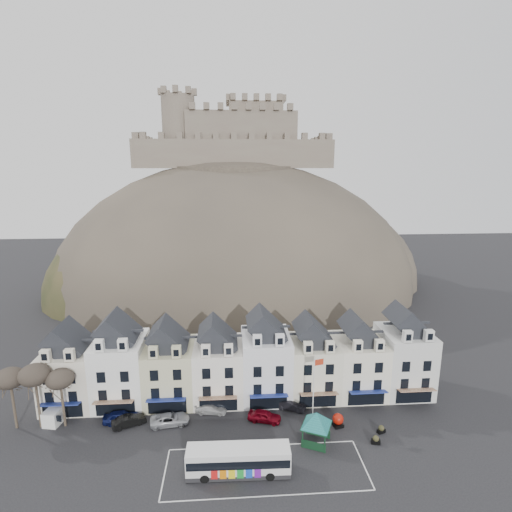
{
  "coord_description": "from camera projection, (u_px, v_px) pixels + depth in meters",
  "views": [
    {
      "loc": [
        -1.67,
        -36.28,
        32.66
      ],
      "look_at": [
        2.54,
        24.0,
        18.93
      ],
      "focal_mm": 28.0,
      "sensor_mm": 36.0,
      "label": 1
    }
  ],
  "objects": [
    {
      "name": "car_black",
      "position": [
        129.0,
        421.0,
        51.13
      ],
      "size": [
        4.47,
        3.11,
        1.4
      ],
      "primitive_type": "imported",
      "rotation": [
        0.0,
        0.0,
        2.0
      ],
      "color": "black",
      "rests_on": "ground"
    },
    {
      "name": "townhouse_terrace",
      "position": [
        243.0,
        362.0,
        57.01
      ],
      "size": [
        54.4,
        9.35,
        11.8
      ],
      "color": "silver",
      "rests_on": "ground"
    },
    {
      "name": "bus",
      "position": [
        238.0,
        459.0,
        43.01
      ],
      "size": [
        11.22,
        2.87,
        3.15
      ],
      "rotation": [
        0.0,
        0.0,
        -0.02
      ],
      "color": "#262628",
      "rests_on": "ground"
    },
    {
      "name": "tree_left_near",
      "position": [
        60.0,
        379.0,
        49.83
      ],
      "size": [
        3.43,
        3.43,
        7.84
      ],
      "color": "#3C3326",
      "rests_on": "ground"
    },
    {
      "name": "castle",
      "position": [
        235.0,
        137.0,
        107.64
      ],
      "size": [
        50.2,
        22.2,
        22.0
      ],
      "color": "#695A50",
      "rests_on": "ground"
    },
    {
      "name": "car_silver",
      "position": [
        170.0,
        419.0,
        51.44
      ],
      "size": [
        5.18,
        2.94,
        1.39
      ],
      "primitive_type": "imported",
      "rotation": [
        0.0,
        0.0,
        1.71
      ],
      "color": "#A5A7AC",
      "rests_on": "ground"
    },
    {
      "name": "car_white",
      "position": [
        211.0,
        408.0,
        53.87
      ],
      "size": [
        4.42,
        2.29,
        1.22
      ],
      "primitive_type": "imported",
      "rotation": [
        0.0,
        0.0,
        1.43
      ],
      "color": "#BDBDBD",
      "rests_on": "ground"
    },
    {
      "name": "car_maroon",
      "position": [
        264.0,
        416.0,
        52.04
      ],
      "size": [
        4.66,
        2.93,
        1.48
      ],
      "primitive_type": "imported",
      "rotation": [
        0.0,
        0.0,
        1.28
      ],
      "color": "#640511",
      "rests_on": "ground"
    },
    {
      "name": "coach_bay_markings",
      "position": [
        265.0,
        469.0,
        43.99
      ],
      "size": [
        22.0,
        7.5,
        0.01
      ],
      "primitive_type": "cube",
      "color": "silver",
      "rests_on": "ground"
    },
    {
      "name": "bus_shelter",
      "position": [
        317.0,
        419.0,
        47.4
      ],
      "size": [
        5.87,
        5.87,
        4.11
      ],
      "rotation": [
        0.0,
        0.0,
        -0.44
      ],
      "color": "#10311B",
      "rests_on": "ground"
    },
    {
      "name": "car_charcoal",
      "position": [
        291.0,
        405.0,
        54.6
      ],
      "size": [
        4.33,
        2.94,
        1.35
      ],
      "primitive_type": "imported",
      "rotation": [
        0.0,
        0.0,
        1.16
      ],
      "color": "black",
      "rests_on": "ground"
    },
    {
      "name": "planter_west",
      "position": [
        381.0,
        429.0,
        49.8
      ],
      "size": [
        1.14,
        0.85,
        1.02
      ],
      "rotation": [
        0.0,
        0.0,
        0.37
      ],
      "color": "black",
      "rests_on": "ground"
    },
    {
      "name": "flagpole",
      "position": [
        314.0,
        386.0,
        50.78
      ],
      "size": [
        1.3,
        0.39,
        9.16
      ],
      "rotation": [
        0.0,
        0.0,
        0.24
      ],
      "color": "silver",
      "rests_on": "ground"
    },
    {
      "name": "tree_left_far",
      "position": [
        10.0,
        379.0,
        49.35
      ],
      "size": [
        3.61,
        3.61,
        8.24
      ],
      "color": "#3C3326",
      "rests_on": "ground"
    },
    {
      "name": "planter_east",
      "position": [
        376.0,
        440.0,
        47.88
      ],
      "size": [
        1.14,
        0.74,
        1.05
      ],
      "rotation": [
        0.0,
        0.0,
        -0.2
      ],
      "color": "black",
      "rests_on": "ground"
    },
    {
      "name": "ground",
      "position": [
        248.0,
        478.0,
        42.64
      ],
      "size": [
        300.0,
        300.0,
        0.0
      ],
      "primitive_type": "plane",
      "color": "black",
      "rests_on": "ground"
    },
    {
      "name": "castle_hill",
      "position": [
        240.0,
        287.0,
        109.77
      ],
      "size": [
        100.0,
        76.0,
        68.0
      ],
      "color": "#3E3730",
      "rests_on": "ground"
    },
    {
      "name": "car_navy",
      "position": [
        121.0,
        417.0,
        51.85
      ],
      "size": [
        4.71,
        2.36,
        1.54
      ],
      "primitive_type": "imported",
      "rotation": [
        0.0,
        0.0,
        1.69
      ],
      "color": "#0D1341",
      "rests_on": "ground"
    },
    {
      "name": "tree_left_mid",
      "position": [
        34.0,
        375.0,
        49.48
      ],
      "size": [
        3.78,
        3.78,
        8.64
      ],
      "color": "#3C3326",
      "rests_on": "ground"
    },
    {
      "name": "red_buoy",
      "position": [
        338.0,
        420.0,
        50.99
      ],
      "size": [
        1.42,
        1.42,
        1.75
      ],
      "rotation": [
        0.0,
        0.0,
        0.23
      ],
      "color": "black",
      "rests_on": "ground"
    },
    {
      "name": "white_van",
      "position": [
        58.0,
        412.0,
        52.43
      ],
      "size": [
        2.65,
        4.59,
        1.97
      ],
      "rotation": [
        0.0,
        0.0,
        -0.19
      ],
      "color": "white",
      "rests_on": "ground"
    }
  ]
}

